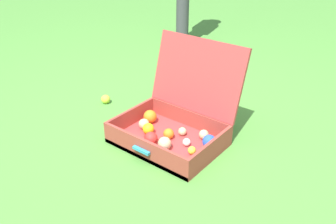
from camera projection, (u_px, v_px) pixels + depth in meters
ground_plane at (157, 142)px, 2.08m from camera, size 16.00×16.00×0.00m
open_suitcase at (176, 121)px, 2.07m from camera, size 0.59×0.58×0.55m
stray_ball_on_grass at (106, 99)px, 2.51m from camera, size 0.06×0.06×0.06m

